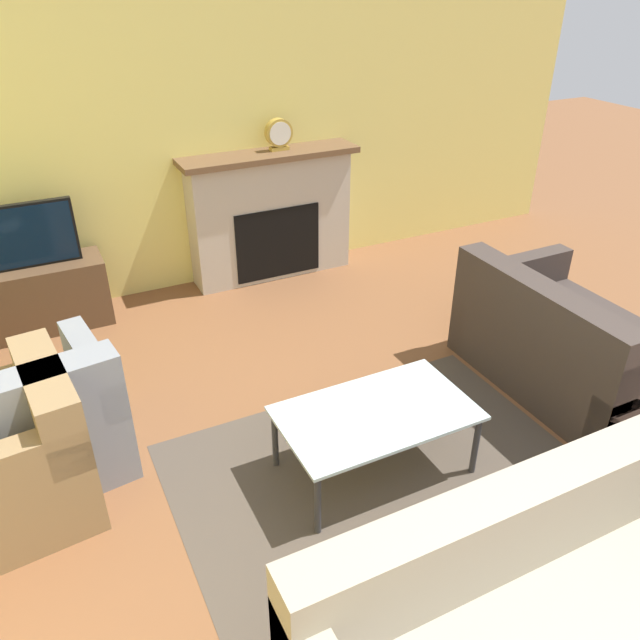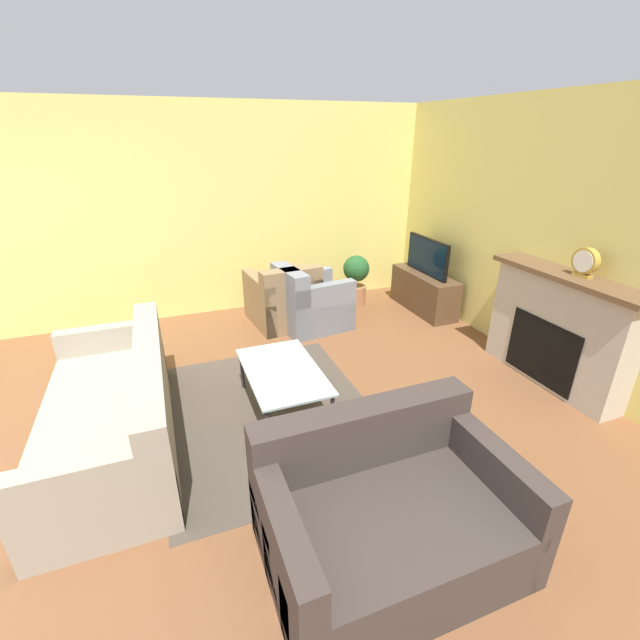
% 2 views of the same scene
% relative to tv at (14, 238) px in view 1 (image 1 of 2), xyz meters
% --- Properties ---
extents(wall_back, '(7.85, 0.06, 2.70)m').
position_rel_tv_xyz_m(wall_back, '(1.41, 0.31, 0.57)').
color(wall_back, '#EADB72').
rests_on(wall_back, ground_plane).
extents(area_rug, '(2.26, 1.83, 0.00)m').
position_rel_tv_xyz_m(area_rug, '(1.59, -2.68, -0.78)').
color(area_rug, '#4C4238').
rests_on(area_rug, ground_plane).
extents(fireplace, '(1.56, 0.37, 1.14)m').
position_rel_tv_xyz_m(fireplace, '(2.07, 0.12, -0.19)').
color(fireplace, '#BCB2A3').
rests_on(fireplace, ground_plane).
extents(tv_stand, '(1.15, 0.39, 0.54)m').
position_rel_tv_xyz_m(tv_stand, '(-0.00, 0.00, -0.51)').
color(tv_stand, brown).
rests_on(tv_stand, ground_plane).
extents(tv, '(0.87, 0.06, 0.49)m').
position_rel_tv_xyz_m(tv, '(0.00, 0.00, 0.00)').
color(tv, black).
rests_on(tv, tv_stand).
extents(couch_sectional, '(2.06, 0.91, 0.82)m').
position_rel_tv_xyz_m(couch_sectional, '(1.60, -3.90, -0.49)').
color(couch_sectional, '#9E937F').
rests_on(couch_sectional, ground_plane).
extents(couch_loveseat, '(0.98, 1.44, 0.82)m').
position_rel_tv_xyz_m(couch_loveseat, '(3.20, -2.37, -0.49)').
color(couch_loveseat, '#3D332D').
rests_on(couch_loveseat, ground_plane).
extents(armchair_by_window, '(0.95, 0.86, 0.82)m').
position_rel_tv_xyz_m(armchair_by_window, '(-0.28, -1.97, -0.48)').
color(armchair_by_window, '#8C704C').
rests_on(armchair_by_window, ground_plane).
extents(armchair_accent, '(0.84, 0.92, 0.82)m').
position_rel_tv_xyz_m(armchair_accent, '(-0.02, -1.69, -0.48)').
color(armchair_accent, gray).
rests_on(armchair_accent, ground_plane).
extents(coffee_table, '(1.06, 0.63, 0.41)m').
position_rel_tv_xyz_m(coffee_table, '(1.59, -2.53, -0.41)').
color(coffee_table, '#333338').
rests_on(coffee_table, ground_plane).
extents(mantel_clock, '(0.23, 0.07, 0.26)m').
position_rel_tv_xyz_m(mantel_clock, '(2.17, 0.12, 0.49)').
color(mantel_clock, '#B79338').
rests_on(mantel_clock, fireplace).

